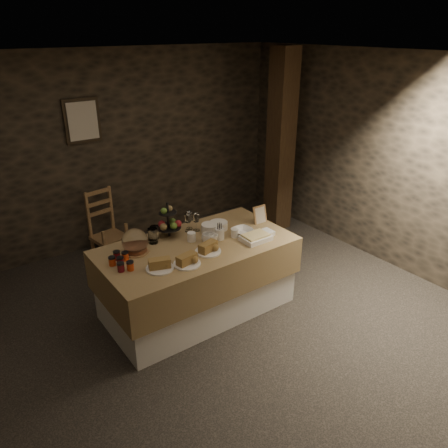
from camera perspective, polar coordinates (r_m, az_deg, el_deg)
ground_plane at (r=4.57m, az=-2.66°, el=-13.91°), size 5.50×5.00×0.01m
room_shell at (r=3.80m, az=-3.12°, el=4.87°), size 5.52×5.02×2.60m
buffet_table at (r=4.65m, az=-3.54°, el=-6.37°), size 1.99×1.06×0.79m
chair at (r=6.08m, az=-15.12°, el=-0.12°), size 0.46×0.45×0.68m
timber_column at (r=6.39m, az=7.43°, el=10.44°), size 0.30×0.30×2.60m
framed_picture at (r=5.86m, az=-18.02°, el=12.71°), size 0.45×0.04×0.55m
plate_stack_a at (r=4.71m, az=-1.82°, el=-0.57°), size 0.19×0.19×0.10m
plate_stack_b at (r=4.79m, az=-0.71°, el=-0.18°), size 0.20×0.20×0.08m
cutlery_holder at (r=4.56m, az=-0.59°, el=-1.29°), size 0.10×0.10×0.12m
cup_a at (r=4.49m, az=-2.09°, el=-1.88°), size 0.17×0.17×0.11m
cup_b at (r=4.47m, az=-1.47°, el=-2.02°), size 0.11×0.11×0.10m
mug_c at (r=4.54m, az=-4.26°, el=-1.67°), size 0.09×0.09×0.09m
mug_d at (r=4.62m, az=1.43°, el=-1.16°), size 0.08×0.08×0.09m
bowl at (r=4.70m, az=2.39°, el=-0.94°), size 0.22×0.22×0.05m
cake_dome at (r=4.37m, az=-11.54°, el=-2.41°), size 0.26×0.26×0.26m
fruit_stand at (r=4.63m, az=-7.17°, el=0.08°), size 0.27×0.27×0.38m
bread_platter_left at (r=4.07m, az=-8.40°, el=-5.35°), size 0.26×0.26×0.11m
bread_platter_center at (r=4.11m, az=-4.87°, el=-4.80°), size 0.26×0.26×0.11m
bread_platter_right at (r=4.31m, az=-2.10°, el=-3.22°), size 0.26×0.26×0.11m
jam_jars at (r=4.20m, az=-13.31°, el=-4.81°), size 0.20×0.32×0.07m
tart_dish at (r=4.56m, az=4.15°, el=-1.76°), size 0.30×0.22×0.07m
square_dish at (r=4.69m, az=5.52°, el=-1.14°), size 0.14×0.14×0.04m
menu_frame at (r=4.95m, az=4.72°, el=1.16°), size 0.17×0.07×0.22m
storage_jar_a at (r=4.54m, az=-9.29°, el=-1.53°), size 0.10×0.10×0.16m
storage_jar_b at (r=4.63m, az=-9.06°, el=-1.09°), size 0.09×0.09×0.14m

